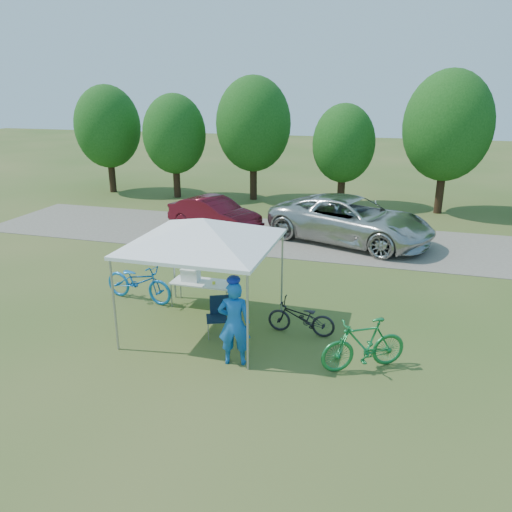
# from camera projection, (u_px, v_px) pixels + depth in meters

# --- Properties ---
(ground) EXTENTS (100.00, 100.00, 0.00)m
(ground) POSITION_uv_depth(u_px,v_px,m) (207.00, 328.00, 12.03)
(ground) COLOR #2D5119
(ground) RESTS_ON ground
(gravel_strip) EXTENTS (24.00, 5.00, 0.02)m
(gravel_strip) POSITION_uv_depth(u_px,v_px,m) (282.00, 237.00, 19.30)
(gravel_strip) COLOR gray
(gravel_strip) RESTS_ON ground
(canopy) EXTENTS (4.53, 4.53, 3.00)m
(canopy) POSITION_uv_depth(u_px,v_px,m) (203.00, 222.00, 11.17)
(canopy) COLOR #A5A5AA
(canopy) RESTS_ON ground
(treeline) EXTENTS (24.89, 4.28, 6.30)m
(treeline) POSITION_uv_depth(u_px,v_px,m) (306.00, 131.00, 23.75)
(treeline) COLOR #382314
(treeline) RESTS_ON ground
(folding_table) EXTENTS (1.62, 0.68, 0.67)m
(folding_table) POSITION_uv_depth(u_px,v_px,m) (202.00, 283.00, 13.08)
(folding_table) COLOR white
(folding_table) RESTS_ON ground
(folding_chair) EXTENTS (0.61, 0.65, 0.92)m
(folding_chair) POSITION_uv_depth(u_px,v_px,m) (218.00, 312.00, 11.60)
(folding_chair) COLOR #0E1B32
(folding_chair) RESTS_ON ground
(cooler) EXTENTS (0.47, 0.32, 0.34)m
(cooler) POSITION_uv_depth(u_px,v_px,m) (191.00, 275.00, 13.09)
(cooler) COLOR white
(cooler) RESTS_ON folding_table
(ice_cream_cup) EXTENTS (0.08, 0.08, 0.06)m
(ice_cream_cup) POSITION_uv_depth(u_px,v_px,m) (214.00, 283.00, 12.92)
(ice_cream_cup) COLOR yellow
(ice_cream_cup) RESTS_ON folding_table
(cyclist) EXTENTS (0.76, 0.58, 1.84)m
(cyclist) POSITION_uv_depth(u_px,v_px,m) (234.00, 323.00, 10.22)
(cyclist) COLOR blue
(cyclist) RESTS_ON ground
(bike_blue) EXTENTS (2.18, 1.07, 1.10)m
(bike_blue) POSITION_uv_depth(u_px,v_px,m) (139.00, 281.00, 13.43)
(bike_blue) COLOR blue
(bike_blue) RESTS_ON ground
(bike_green) EXTENTS (1.85, 1.38, 1.11)m
(bike_green) POSITION_uv_depth(u_px,v_px,m) (364.00, 344.00, 10.13)
(bike_green) COLOR #1B7938
(bike_green) RESTS_ON ground
(bike_dark) EXTENTS (1.61, 0.60, 0.84)m
(bike_dark) POSITION_uv_depth(u_px,v_px,m) (301.00, 318.00, 11.61)
(bike_dark) COLOR black
(bike_dark) RESTS_ON ground
(minivan) EXTENTS (6.62, 4.61, 1.68)m
(minivan) POSITION_uv_depth(u_px,v_px,m) (351.00, 220.00, 18.42)
(minivan) COLOR beige
(minivan) RESTS_ON gravel_strip
(sedan) EXTENTS (4.23, 2.74, 1.32)m
(sedan) POSITION_uv_depth(u_px,v_px,m) (214.00, 214.00, 20.00)
(sedan) COLOR #550E18
(sedan) RESTS_ON gravel_strip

